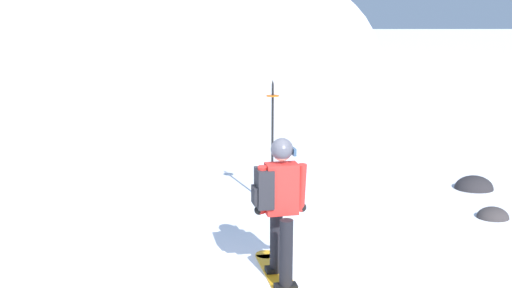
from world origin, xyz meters
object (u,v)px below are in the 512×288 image
Objects in this scene: rock_small at (493,218)px; piste_marker_near at (272,136)px; rock_mid at (474,189)px; snowboarder_main at (279,207)px.

piste_marker_near is at bearing 169.97° from rock_small.
rock_mid is at bearing 14.60° from piste_marker_near.
rock_small is at bearing -10.03° from piste_marker_near.
rock_mid is (3.68, 0.96, -1.18)m from piste_marker_near.
piste_marker_near is 3.04× the size of rock_mid.
snowboarder_main is 0.87× the size of piste_marker_near.
rock_mid is at bearing 44.96° from snowboarder_main.
snowboarder_main is at bearing -91.25° from piste_marker_near.
rock_mid reaches higher than rock_small.
snowboarder_main reaches higher than rock_small.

